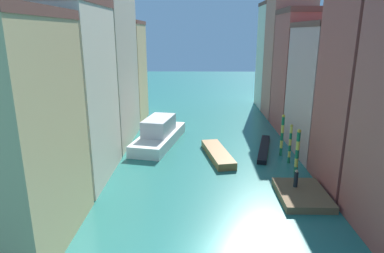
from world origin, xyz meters
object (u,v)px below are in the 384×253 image
object	(u,v)px
mooring_pole_0	(297,152)
mooring_pole_1	(290,143)
motorboat_0	(218,154)
waterfront_dock	(302,195)
gondola_black	(264,149)
person_on_dock	(296,179)
vaporetto_white	(159,134)
mooring_pole_2	(282,135)

from	to	relation	value
mooring_pole_0	mooring_pole_1	distance (m)	3.11
motorboat_0	mooring_pole_1	bearing A→B (deg)	-11.79
waterfront_dock	gondola_black	size ratio (longest dim) A/B	0.60
mooring_pole_0	gondola_black	size ratio (longest dim) A/B	0.51
waterfront_dock	motorboat_0	xyz separation A→B (m)	(-6.57, 9.37, 0.09)
person_on_dock	mooring_pole_1	world-z (taller)	mooring_pole_1
mooring_pole_1	vaporetto_white	size ratio (longest dim) A/B	0.35
mooring_pole_2	mooring_pole_1	bearing A→B (deg)	-82.22
person_on_dock	mooring_pole_1	bearing A→B (deg)	79.69
mooring_pole_0	gondola_black	world-z (taller)	mooring_pole_0
waterfront_dock	gondola_black	world-z (taller)	waterfront_dock
mooring_pole_1	mooring_pole_2	distance (m)	2.30
waterfront_dock	motorboat_0	world-z (taller)	motorboat_0
vaporetto_white	motorboat_0	xyz separation A→B (m)	(7.03, -4.63, -0.85)
mooring_pole_2	vaporetto_white	distance (m)	14.77
mooring_pole_0	mooring_pole_2	distance (m)	5.36
vaporetto_white	mooring_pole_2	bearing A→B (deg)	-15.49
waterfront_dock	person_on_dock	distance (m)	1.40
person_on_dock	mooring_pole_2	distance (m)	9.32
mooring_pole_2	waterfront_dock	bearing A→B (deg)	-93.34
mooring_pole_2	vaporetto_white	xyz separation A→B (m)	(-14.19, 3.93, -1.19)
vaporetto_white	mooring_pole_1	bearing A→B (deg)	-23.13
mooring_pole_1	motorboat_0	xyz separation A→B (m)	(-7.46, 1.56, -1.78)
person_on_dock	mooring_pole_0	bearing A→B (deg)	73.76
mooring_pole_2	motorboat_0	distance (m)	7.47
mooring_pole_2	gondola_black	size ratio (longest dim) A/B	0.52
motorboat_0	mooring_pole_2	bearing A→B (deg)	5.61
person_on_dock	vaporetto_white	bearing A→B (deg)	135.22
person_on_dock	motorboat_0	bearing A→B (deg)	126.12
mooring_pole_1	motorboat_0	distance (m)	7.83
mooring_pole_2	vaporetto_white	size ratio (longest dim) A/B	0.39
mooring_pole_1	mooring_pole_2	world-z (taller)	mooring_pole_2
mooring_pole_1	mooring_pole_2	size ratio (longest dim) A/B	0.89
vaporetto_white	gondola_black	size ratio (longest dim) A/B	1.33
waterfront_dock	mooring_pole_2	distance (m)	10.32
person_on_dock	mooring_pole_2	bearing A→B (deg)	84.08
mooring_pole_1	vaporetto_white	bearing A→B (deg)	156.87
mooring_pole_1	mooring_pole_0	bearing A→B (deg)	-92.66
mooring_pole_0	vaporetto_white	size ratio (longest dim) A/B	0.38
vaporetto_white	waterfront_dock	bearing A→B (deg)	-45.85
motorboat_0	vaporetto_white	bearing A→B (deg)	146.61
gondola_black	motorboat_0	world-z (taller)	motorboat_0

